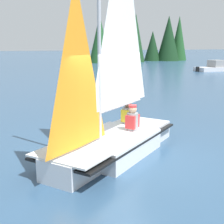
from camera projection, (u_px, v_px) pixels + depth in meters
name	position (u px, v px, depth m)	size (l,w,h in m)	color
ground_plane	(112.00, 154.00, 7.86)	(260.00, 260.00, 0.00)	#2D4C6B
sailboat_main	(113.00, 125.00, 7.72)	(4.39, 3.84, 5.85)	silver
sailor_helm	(132.00, 125.00, 8.22)	(0.43, 0.42, 1.16)	black
sailor_crew	(128.00, 119.00, 8.92)	(0.43, 0.42, 1.16)	black
motorboat_distant	(215.00, 67.00, 32.23)	(4.17, 1.74, 1.11)	silver
treeline_shore	(146.00, 39.00, 49.65)	(18.06, 5.04, 7.40)	#1E4C23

